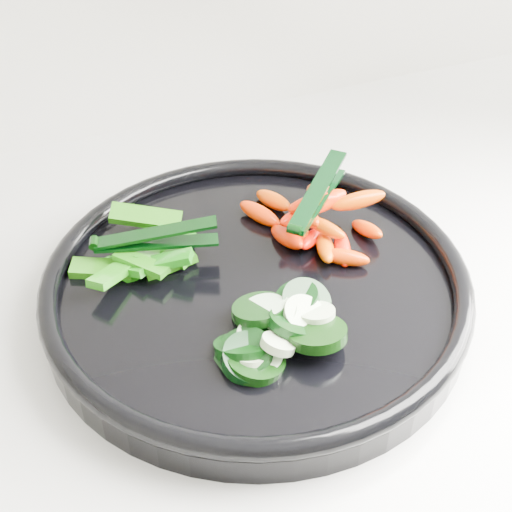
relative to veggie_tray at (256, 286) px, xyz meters
name	(u,v)px	position (x,y,z in m)	size (l,w,h in m)	color
counter	(408,464)	(0.26, 0.05, -0.48)	(2.02, 0.62, 0.93)	white
veggie_tray	(256,286)	(0.00, 0.00, 0.00)	(0.49, 0.49, 0.04)	black
cucumber_pile	(270,335)	(-0.02, -0.07, 0.01)	(0.12, 0.10, 0.04)	black
carrot_pile	(314,220)	(0.08, 0.04, 0.02)	(0.12, 0.15, 0.06)	#FE1900
pepper_pile	(144,254)	(-0.08, 0.07, 0.01)	(0.12, 0.12, 0.04)	#0F6709
tong_carrot	(316,197)	(0.07, 0.04, 0.05)	(0.09, 0.09, 0.02)	black
tong_pepper	(152,238)	(-0.07, 0.06, 0.03)	(0.11, 0.05, 0.02)	black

